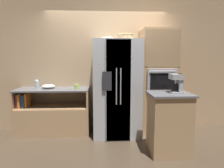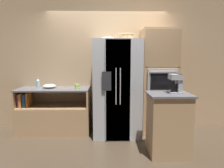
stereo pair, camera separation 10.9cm
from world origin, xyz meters
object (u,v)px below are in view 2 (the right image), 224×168
(mixing_bowl, at_px, (49,86))
(refrigerator, at_px, (117,88))
(wicker_basket, at_px, (126,37))
(bottle_tall, at_px, (38,84))
(coffee_maker, at_px, (176,83))
(fruit_bowl, at_px, (108,38))
(wall_oven, at_px, (158,82))
(mug, at_px, (77,86))

(mixing_bowl, bearing_deg, refrigerator, -7.05)
(wicker_basket, height_order, bottle_tall, wicker_basket)
(refrigerator, height_order, mixing_bowl, refrigerator)
(refrigerator, relative_size, coffee_maker, 6.28)
(fruit_bowl, relative_size, mixing_bowl, 0.94)
(refrigerator, bearing_deg, fruit_bowl, 166.51)
(coffee_maker, bearing_deg, wall_oven, 91.66)
(mixing_bowl, height_order, coffee_maker, coffee_maker)
(wicker_basket, bearing_deg, coffee_maker, -53.98)
(mixing_bowl, bearing_deg, mug, -8.98)
(wicker_basket, bearing_deg, bottle_tall, 179.72)
(refrigerator, distance_m, wall_oven, 0.87)
(fruit_bowl, height_order, mug, fruit_bowl)
(wicker_basket, bearing_deg, mixing_bowl, 177.03)
(coffee_maker, bearing_deg, refrigerator, 135.35)
(bottle_tall, bearing_deg, mug, -1.38)
(fruit_bowl, xyz_separation_m, mug, (-0.62, 0.04, -0.94))
(refrigerator, height_order, wicker_basket, wicker_basket)
(refrigerator, xyz_separation_m, wicker_basket, (0.18, 0.09, 1.01))
(wall_oven, xyz_separation_m, fruit_bowl, (-1.03, -0.06, 0.85))
(refrigerator, distance_m, mixing_bowl, 1.39)
(refrigerator, bearing_deg, bottle_tall, 176.46)
(mixing_bowl, xyz_separation_m, coffee_maker, (2.26, -1.04, 0.19))
(wicker_basket, distance_m, mug, 1.39)
(wall_oven, bearing_deg, coffee_maker, -88.34)
(coffee_maker, bearing_deg, mixing_bowl, 155.29)
(wall_oven, height_order, bottle_tall, wall_oven)
(wicker_basket, bearing_deg, wall_oven, 1.43)
(refrigerator, distance_m, coffee_maker, 1.26)
(fruit_bowl, height_order, bottle_tall, fruit_bowl)
(bottle_tall, distance_m, mug, 0.79)
(fruit_bowl, bearing_deg, bottle_tall, 177.76)
(wall_oven, xyz_separation_m, coffee_maker, (0.03, -0.98, 0.10))
(refrigerator, distance_m, mug, 0.81)
(wall_oven, bearing_deg, wicker_basket, -178.57)
(refrigerator, relative_size, bottle_tall, 8.27)
(wall_oven, distance_m, wicker_basket, 1.11)
(fruit_bowl, height_order, coffee_maker, fruit_bowl)
(wicker_basket, bearing_deg, refrigerator, -153.88)
(wall_oven, xyz_separation_m, mug, (-1.65, -0.03, -0.09))
(wall_oven, height_order, coffee_maker, wall_oven)
(wicker_basket, height_order, coffee_maker, wicker_basket)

